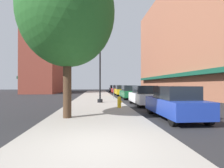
{
  "coord_description": "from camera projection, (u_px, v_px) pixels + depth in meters",
  "views": [
    {
      "loc": [
        0.03,
        -4.69,
        1.73
      ],
      "look_at": [
        1.71,
        14.38,
        1.82
      ],
      "focal_mm": 28.2,
      "sensor_mm": 36.0,
      "label": 1
    }
  ],
  "objects": [
    {
      "name": "ground_plane",
      "position": [
        127.0,
        98.0,
        22.95
      ],
      "size": [
        90.0,
        90.0,
        0.0
      ],
      "primitive_type": "plane",
      "color": "#232326"
    },
    {
      "name": "sidewalk_slab",
      "position": [
        96.0,
        97.0,
        23.59
      ],
      "size": [
        4.8,
        50.0,
        0.12
      ],
      "primitive_type": "cube",
      "color": "gray",
      "rests_on": "ground"
    },
    {
      "name": "building_right_brick",
      "position": [
        191.0,
        36.0,
        27.93
      ],
      "size": [
        6.8,
        40.0,
        18.99
      ],
      "color": "#9E6047",
      "rests_on": "ground"
    },
    {
      "name": "building_far_background",
      "position": [
        49.0,
        55.0,
        40.6
      ],
      "size": [
        6.8,
        18.0,
        17.44
      ],
      "color": "brown",
      "rests_on": "ground"
    },
    {
      "name": "lamppost",
      "position": [
        100.0,
        69.0,
        16.04
      ],
      "size": [
        0.48,
        0.48,
        5.9
      ],
      "color": "black",
      "rests_on": "sidewalk_slab"
    },
    {
      "name": "fire_hydrant",
      "position": [
        119.0,
        102.0,
        12.42
      ],
      "size": [
        0.33,
        0.26,
        0.79
      ],
      "color": "gold",
      "rests_on": "sidewalk_slab"
    },
    {
      "name": "parking_meter_near",
      "position": [
        114.0,
        91.0,
        20.99
      ],
      "size": [
        0.14,
        0.09,
        1.31
      ],
      "color": "slate",
      "rests_on": "sidewalk_slab"
    },
    {
      "name": "tree_near",
      "position": [
        67.0,
        13.0,
        8.62
      ],
      "size": [
        4.65,
        4.65,
        7.84
      ],
      "color": "#422D1E",
      "rests_on": "sidewalk_slab"
    },
    {
      "name": "car_blue",
      "position": [
        175.0,
        103.0,
        8.96
      ],
      "size": [
        1.8,
        4.3,
        1.66
      ],
      "rotation": [
        0.0,
        0.0,
        0.0
      ],
      "color": "black",
      "rests_on": "ground"
    },
    {
      "name": "car_white",
      "position": [
        144.0,
        96.0,
        14.77
      ],
      "size": [
        1.8,
        4.3,
        1.66
      ],
      "rotation": [
        0.0,
        0.0,
        0.02
      ],
      "color": "black",
      "rests_on": "ground"
    },
    {
      "name": "car_green",
      "position": [
        129.0,
        92.0,
        21.59
      ],
      "size": [
        1.8,
        4.3,
        1.66
      ],
      "rotation": [
        0.0,
        0.0,
        -0.01
      ],
      "color": "black",
      "rests_on": "ground"
    },
    {
      "name": "car_yellow",
      "position": [
        121.0,
        90.0,
        28.59
      ],
      "size": [
        1.8,
        4.3,
        1.66
      ],
      "rotation": [
        0.0,
        0.0,
        0.04
      ],
      "color": "black",
      "rests_on": "ground"
    },
    {
      "name": "car_red",
      "position": [
        117.0,
        89.0,
        35.1
      ],
      "size": [
        1.8,
        4.3,
        1.66
      ],
      "rotation": [
        0.0,
        0.0,
        -0.0
      ],
      "color": "black",
      "rests_on": "ground"
    },
    {
      "name": "car_black",
      "position": [
        113.0,
        89.0,
        41.69
      ],
      "size": [
        1.8,
        4.3,
        1.66
      ],
      "rotation": [
        0.0,
        0.0,
        0.01
      ],
      "color": "black",
      "rests_on": "ground"
    }
  ]
}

